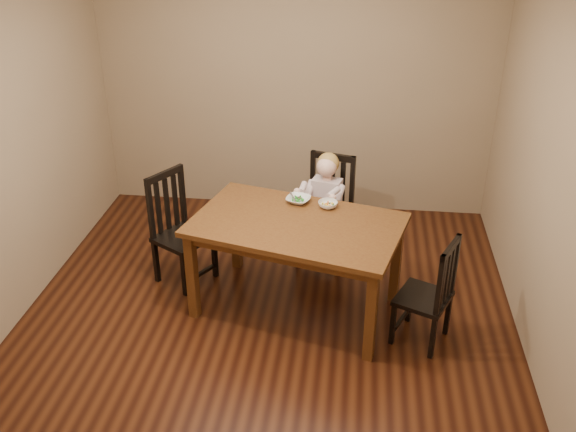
# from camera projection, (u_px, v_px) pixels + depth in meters

# --- Properties ---
(room) EXTENTS (4.01, 4.01, 2.71)m
(room) POSITION_uv_depth(u_px,v_px,m) (266.00, 162.00, 4.67)
(room) COLOR #431F0E
(room) RESTS_ON ground
(dining_table) EXTENTS (1.80, 1.34, 0.81)m
(dining_table) POSITION_uv_depth(u_px,v_px,m) (296.00, 233.00, 5.04)
(dining_table) COLOR #4A2611
(dining_table) RESTS_ON room
(chair_child) EXTENTS (0.53, 0.51, 1.01)m
(chair_child) POSITION_uv_depth(u_px,v_px,m) (327.00, 212.00, 5.84)
(chair_child) COLOR black
(chair_child) RESTS_ON room
(chair_left) EXTENTS (0.57, 0.58, 1.00)m
(chair_left) POSITION_uv_depth(u_px,v_px,m) (179.00, 230.00, 5.56)
(chair_left) COLOR black
(chair_left) RESTS_ON room
(chair_right) EXTENTS (0.50, 0.51, 0.90)m
(chair_right) POSITION_uv_depth(u_px,v_px,m) (430.00, 294.00, 4.79)
(chair_right) COLOR black
(chair_right) RESTS_ON room
(toddler) EXTENTS (0.43, 0.49, 0.58)m
(toddler) POSITION_uv_depth(u_px,v_px,m) (326.00, 200.00, 5.73)
(toddler) COLOR silver
(toddler) RESTS_ON chair_child
(bowl_peas) EXTENTS (0.24, 0.24, 0.05)m
(bowl_peas) POSITION_uv_depth(u_px,v_px,m) (298.00, 200.00, 5.29)
(bowl_peas) COLOR silver
(bowl_peas) RESTS_ON dining_table
(bowl_veg) EXTENTS (0.21, 0.21, 0.05)m
(bowl_veg) POSITION_uv_depth(u_px,v_px,m) (328.00, 205.00, 5.21)
(bowl_veg) COLOR silver
(bowl_veg) RESTS_ON dining_table
(fork) EXTENTS (0.07, 0.11, 0.05)m
(fork) POSITION_uv_depth(u_px,v_px,m) (293.00, 198.00, 5.28)
(fork) COLOR silver
(fork) RESTS_ON bowl_peas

